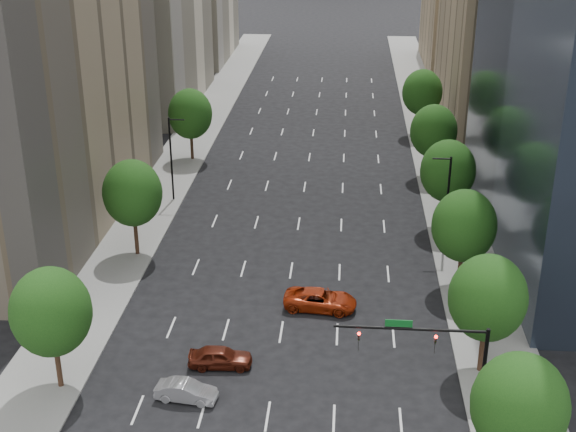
% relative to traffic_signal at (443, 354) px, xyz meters
% --- Properties ---
extents(sidewalk_left, '(6.00, 200.00, 0.15)m').
position_rel_traffic_signal_xyz_m(sidewalk_left, '(-26.03, 30.00, -5.10)').
color(sidewalk_left, slate).
rests_on(sidewalk_left, ground).
extents(sidewalk_right, '(6.00, 200.00, 0.15)m').
position_rel_traffic_signal_xyz_m(sidewalk_right, '(4.97, 30.00, -5.10)').
color(sidewalk_right, slate).
rests_on(sidewalk_right, ground).
extents(filler_left, '(14.00, 26.00, 18.00)m').
position_rel_traffic_signal_xyz_m(filler_left, '(-35.53, 106.00, 3.83)').
color(filler_left, beige).
rests_on(filler_left, ground).
extents(parking_tan_right, '(14.00, 30.00, 30.00)m').
position_rel_traffic_signal_xyz_m(parking_tan_right, '(14.47, 70.00, 9.83)').
color(parking_tan_right, '#8C7759').
rests_on(parking_tan_right, ground).
extents(filler_right, '(14.00, 26.00, 16.00)m').
position_rel_traffic_signal_xyz_m(filler_right, '(14.47, 103.00, 2.83)').
color(filler_right, '#8C7759').
rests_on(filler_right, ground).
extents(tree_right_0, '(5.20, 5.20, 8.39)m').
position_rel_traffic_signal_xyz_m(tree_right_0, '(3.47, -5.00, 0.22)').
color(tree_right_0, '#382316').
rests_on(tree_right_0, ground).
extents(tree_right_1, '(5.20, 5.20, 8.75)m').
position_rel_traffic_signal_xyz_m(tree_right_1, '(3.47, 6.00, 0.58)').
color(tree_right_1, '#382316').
rests_on(tree_right_1, ground).
extents(tree_right_2, '(5.20, 5.20, 8.61)m').
position_rel_traffic_signal_xyz_m(tree_right_2, '(3.47, 18.00, 0.43)').
color(tree_right_2, '#382316').
rests_on(tree_right_2, ground).
extents(tree_right_3, '(5.20, 5.20, 8.89)m').
position_rel_traffic_signal_xyz_m(tree_right_3, '(3.47, 30.00, 0.72)').
color(tree_right_3, '#382316').
rests_on(tree_right_3, ground).
extents(tree_right_4, '(5.20, 5.20, 8.46)m').
position_rel_traffic_signal_xyz_m(tree_right_4, '(3.47, 44.00, 0.29)').
color(tree_right_4, '#382316').
rests_on(tree_right_4, ground).
extents(tree_right_5, '(5.20, 5.20, 8.75)m').
position_rel_traffic_signal_xyz_m(tree_right_5, '(3.47, 60.00, 0.58)').
color(tree_right_5, '#382316').
rests_on(tree_right_5, ground).
extents(tree_left_0, '(5.20, 5.20, 8.75)m').
position_rel_traffic_signal_xyz_m(tree_left_0, '(-24.53, 2.00, 0.58)').
color(tree_left_0, '#382316').
rests_on(tree_left_0, ground).
extents(tree_left_1, '(5.20, 5.20, 8.97)m').
position_rel_traffic_signal_xyz_m(tree_left_1, '(-24.53, 22.00, 0.79)').
color(tree_left_1, '#382316').
rests_on(tree_left_1, ground).
extents(tree_left_2, '(5.20, 5.20, 8.68)m').
position_rel_traffic_signal_xyz_m(tree_left_2, '(-24.53, 48.00, 0.50)').
color(tree_left_2, '#382316').
rests_on(tree_left_2, ground).
extents(streetlight_rn, '(1.70, 0.20, 9.00)m').
position_rel_traffic_signal_xyz_m(streetlight_rn, '(2.91, 25.00, -0.33)').
color(streetlight_rn, black).
rests_on(streetlight_rn, ground).
extents(streetlight_ln, '(1.70, 0.20, 9.00)m').
position_rel_traffic_signal_xyz_m(streetlight_ln, '(-23.96, 35.00, -0.33)').
color(streetlight_ln, black).
rests_on(streetlight_ln, ground).
extents(traffic_signal, '(9.12, 0.40, 7.38)m').
position_rel_traffic_signal_xyz_m(traffic_signal, '(0.00, 0.00, 0.00)').
color(traffic_signal, black).
rests_on(traffic_signal, ground).
extents(car_maroon, '(4.50, 2.02, 1.50)m').
position_rel_traffic_signal_xyz_m(car_maroon, '(-14.34, 5.23, -4.42)').
color(car_maroon, '#4B170C').
rests_on(car_maroon, ground).
extents(car_silver, '(4.17, 1.88, 1.33)m').
position_rel_traffic_signal_xyz_m(car_silver, '(-15.94, 1.30, -4.51)').
color(car_silver, '#99999E').
rests_on(car_silver, ground).
extents(car_red_far, '(5.93, 3.17, 1.58)m').
position_rel_traffic_signal_xyz_m(car_red_far, '(-7.77, 13.70, -4.38)').
color(car_red_far, '#94250A').
rests_on(car_red_far, ground).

